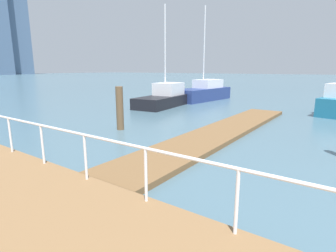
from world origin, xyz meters
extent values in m
plane|color=#476675|center=(0.00, 20.00, 0.00)|extent=(300.00, 300.00, 0.00)
cube|color=brown|center=(3.96, 8.56, 0.09)|extent=(14.91, 2.00, 0.18)
cylinder|color=white|center=(-3.15, 5.03, 0.93)|extent=(0.06, 0.06, 1.05)
cylinder|color=white|center=(-3.15, 6.81, 0.93)|extent=(0.06, 0.06, 1.05)
cylinder|color=white|center=(-3.15, 8.59, 0.93)|extent=(0.06, 0.06, 1.05)
cylinder|color=white|center=(-3.15, 10.36, 0.93)|extent=(0.06, 0.06, 1.05)
cylinder|color=white|center=(-3.15, 12.14, 0.93)|extent=(0.06, 0.06, 1.05)
cylinder|color=white|center=(-3.15, 9.47, 1.45)|extent=(0.06, 26.65, 0.06)
cylinder|color=brown|center=(2.18, 12.91, 1.04)|extent=(0.35, 0.35, 2.07)
cube|color=black|center=(10.23, 16.08, 0.41)|extent=(6.54, 2.89, 0.82)
cube|color=white|center=(10.79, 16.14, 1.31)|extent=(2.47, 1.99, 0.97)
cylinder|color=silver|center=(10.23, 16.08, 4.19)|extent=(0.12, 0.12, 6.73)
cube|color=navy|center=(15.41, 15.48, 0.56)|extent=(6.67, 2.81, 1.12)
cube|color=white|center=(16.22, 15.40, 1.51)|extent=(2.91, 2.00, 0.78)
cylinder|color=silver|center=(15.41, 15.48, 4.71)|extent=(0.12, 0.12, 7.18)
cube|color=slate|center=(66.61, 154.82, 27.79)|extent=(11.43, 10.18, 55.59)
camera|label=1|loc=(-6.72, 3.76, 2.88)|focal=28.41mm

